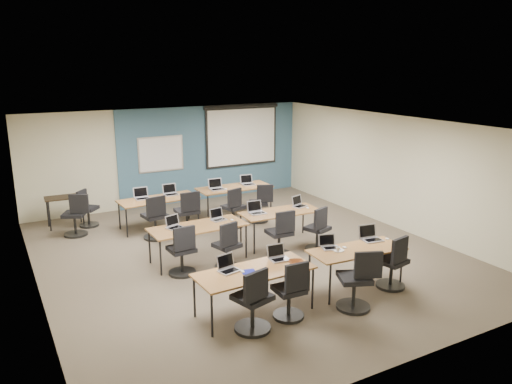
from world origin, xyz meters
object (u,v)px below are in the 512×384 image
training_table_front_right (357,252)px  task_chair_5 (228,250)px  training_table_mid_left (198,228)px  task_chair_10 (234,211)px  laptop_10 (217,187)px  laptop_2 (329,245)px  task_chair_4 (182,254)px  laptop_8 (142,196)px  laptop_0 (228,267)px  task_chair_11 (260,206)px  spare_chair_a (87,211)px  spare_chair_b (76,218)px  laptop_11 (248,182)px  task_chair_3 (393,266)px  training_table_front_left (254,273)px  laptop_3 (371,236)px  task_chair_1 (291,295)px  laptop_4 (174,225)px  task_chair_9 (188,216)px  whiteboard (161,154)px  laptop_1 (278,256)px  laptop_6 (256,210)px  projector_screen (242,132)px  training_table_back_left (159,200)px  training_table_back_right (234,189)px  task_chair_7 (318,233)px  laptop_9 (171,192)px  utility_table (64,201)px  task_chair_6 (281,237)px  laptop_7 (299,204)px  task_chair_0 (253,305)px

training_table_front_right → task_chair_5: size_ratio=1.75×
training_table_mid_left → task_chair_10: 2.24m
laptop_10 → laptop_2: bearing=-85.3°
task_chair_4 → task_chair_10: bearing=41.8°
laptop_8 → task_chair_5: bearing=-75.4°
laptop_0 → task_chair_11: (2.77, 3.88, -0.39)m
spare_chair_a → spare_chair_b: 0.66m
spare_chair_a → training_table_front_right: bearing=-106.6°
laptop_0 → laptop_11: 5.69m
task_chair_5 → spare_chair_b: 4.08m
task_chair_3 → task_chair_4: size_ratio=1.00×
training_table_front_left → laptop_0: size_ratio=5.94×
laptop_3 → task_chair_5: laptop_3 is taller
task_chair_1 → laptop_4: (-0.78, 3.05, 0.39)m
training_table_front_right → task_chair_10: task_chair_10 is taller
task_chair_9 → whiteboard: bearing=86.2°
laptop_1 → laptop_6: bearing=73.3°
laptop_0 → task_chair_9: bearing=65.4°
training_table_front_right → task_chair_11: 4.16m
laptop_1 → spare_chair_b: size_ratio=0.31×
laptop_1 → spare_chair_a: size_ratio=0.33×
task_chair_1 → laptop_3: 2.26m
projector_screen → laptop_4: projector_screen is taller
whiteboard → training_table_back_left: 2.15m
training_table_back_right → task_chair_7: (0.35, -3.26, -0.28)m
laptop_9 → utility_table: 2.56m
task_chair_1 → task_chair_11: size_ratio=1.00×
laptop_0 → task_chair_11: bearing=42.2°
task_chair_6 → laptop_7: size_ratio=3.27×
task_chair_0 → spare_chair_b: (-1.53, 5.71, -0.01)m
task_chair_9 → laptop_6: bearing=-51.8°
task_chair_0 → laptop_2: task_chair_0 is taller
training_table_back_right → laptop_11: size_ratio=5.72×
laptop_1 → task_chair_1: bearing=-99.7°
training_table_back_left → laptop_4: (-0.42, -2.25, 0.10)m
training_table_back_right → laptop_11: laptop_11 is taller
spare_chair_b → task_chair_10: bearing=8.2°
task_chair_7 → utility_table: 6.18m
task_chair_7 → laptop_3: bearing=-106.9°
laptop_1 → task_chair_4: task_chair_4 is taller
task_chair_4 → laptop_11: task_chair_4 is taller
projector_screen → laptop_4: 5.60m
utility_table → spare_chair_b: spare_chair_b is taller
laptop_0 → laptop_8: size_ratio=0.92×
laptop_1 → task_chair_4: 2.05m
laptop_0 → task_chair_5: task_chair_5 is taller
training_table_back_left → task_chair_3: size_ratio=1.89×
task_chair_4 → task_chair_9: task_chair_9 is taller
task_chair_7 → laptop_9: (-2.07, 3.33, 0.39)m
task_chair_7 → laptop_8: laptop_8 is taller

